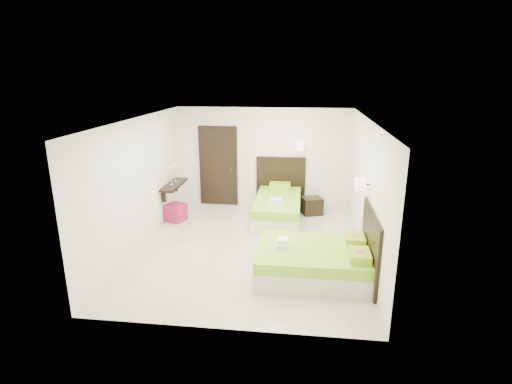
# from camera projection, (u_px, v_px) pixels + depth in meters

# --- Properties ---
(floor) EXTENTS (5.50, 5.50, 0.00)m
(floor) POSITION_uv_depth(u_px,v_px,m) (249.00, 247.00, 8.20)
(floor) COLOR beige
(floor) RESTS_ON ground
(bed_single) EXTENTS (1.29, 2.15, 1.77)m
(bed_single) POSITION_uv_depth(u_px,v_px,m) (278.00, 206.00, 9.72)
(bed_single) COLOR beige
(bed_single) RESTS_ON ground
(bed_double) EXTENTS (1.97, 1.67, 1.62)m
(bed_double) POSITION_uv_depth(u_px,v_px,m) (318.00, 260.00, 6.99)
(bed_double) COLOR beige
(bed_double) RESTS_ON ground
(nightstand) EXTENTS (0.59, 0.56, 0.43)m
(nightstand) POSITION_uv_depth(u_px,v_px,m) (312.00, 206.00, 10.08)
(nightstand) COLOR black
(nightstand) RESTS_ON ground
(ottoman) EXTENTS (0.53, 0.53, 0.42)m
(ottoman) POSITION_uv_depth(u_px,v_px,m) (176.00, 212.00, 9.62)
(ottoman) COLOR maroon
(ottoman) RESTS_ON ground
(door) EXTENTS (1.02, 0.15, 2.14)m
(door) POSITION_uv_depth(u_px,v_px,m) (218.00, 166.00, 10.60)
(door) COLOR black
(door) RESTS_ON ground
(console_shelf) EXTENTS (0.35, 1.20, 0.78)m
(console_shelf) POSITION_uv_depth(u_px,v_px,m) (174.00, 185.00, 9.72)
(console_shelf) COLOR black
(console_shelf) RESTS_ON ground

